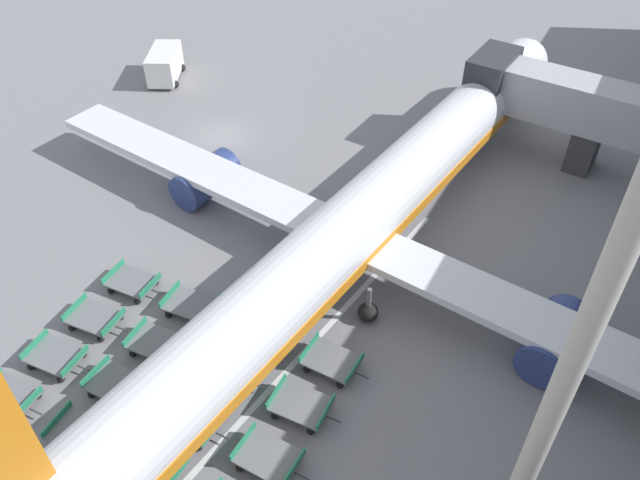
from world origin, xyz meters
name	(u,v)px	position (x,y,z in m)	size (l,w,h in m)	color
ground_plane	(220,136)	(0.00, 0.00, 0.00)	(500.00, 500.00, 0.00)	gray
jet_bridge	(623,125)	(24.81, 8.19, 3.66)	(17.29, 5.39, 6.11)	#A8AAB2
airplane	(363,218)	(14.26, -6.62, 2.86)	(43.45, 46.62, 11.71)	silver
service_van	(165,64)	(-8.89, 5.12, 1.29)	(3.88, 4.91, 2.39)	white
baggage_dolly_row_near_col_a	(8,398)	(4.76, -22.60, 0.48)	(3.23, 1.99, 0.92)	slate
baggage_dolly_row_near_col_b	(81,433)	(8.85, -22.37, 0.48)	(3.24, 2.01, 0.92)	slate
baggage_dolly_row_near_col_c	(152,467)	(12.45, -22.16, 0.48)	(3.20, 1.91, 0.92)	slate
baggage_dolly_row_mid_a_col_a	(56,356)	(4.90, -19.95, 0.48)	(3.25, 2.03, 0.92)	slate
baggage_dolly_row_mid_a_col_b	(117,385)	(8.51, -19.82, 0.48)	(3.19, 1.90, 0.92)	slate
baggage_dolly_row_mid_a_col_c	(192,420)	(12.53, -19.65, 0.48)	(3.19, 1.90, 0.92)	slate
baggage_dolly_row_mid_a_col_d	(268,458)	(16.31, -19.59, 0.48)	(3.19, 1.91, 0.92)	slate
baggage_dolly_row_mid_b_col_a	(95,318)	(4.82, -17.32, 0.48)	(3.25, 2.03, 0.92)	slate
baggage_dolly_row_mid_b_col_b	(157,343)	(8.53, -17.12, 0.48)	(3.24, 2.01, 0.92)	slate
baggage_dolly_row_mid_b_col_c	(226,372)	(12.39, -16.91, 0.48)	(3.23, 1.98, 0.92)	slate
baggage_dolly_row_mid_b_col_d	(301,405)	(16.23, -16.81, 0.48)	(3.23, 1.97, 0.92)	slate
baggage_dolly_row_far_col_a	(132,282)	(4.76, -14.52, 0.48)	(3.23, 1.99, 0.92)	slate
baggage_dolly_row_far_col_b	(191,305)	(8.43, -14.36, 0.48)	(3.25, 2.04, 0.92)	slate
baggage_dolly_row_far_col_c	(257,335)	(12.43, -14.42, 0.48)	(3.21, 1.94, 0.92)	slate
baggage_dolly_row_far_col_d	(331,361)	(16.31, -14.09, 0.48)	(3.20, 1.92, 0.92)	slate
apron_light_mast	(573,362)	(25.07, -21.60, 14.44)	(2.00, 0.70, 24.98)	#ADA89E
stand_guidance_stripe	(267,393)	(14.42, -16.70, 0.00)	(3.98, 30.20, 0.01)	white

